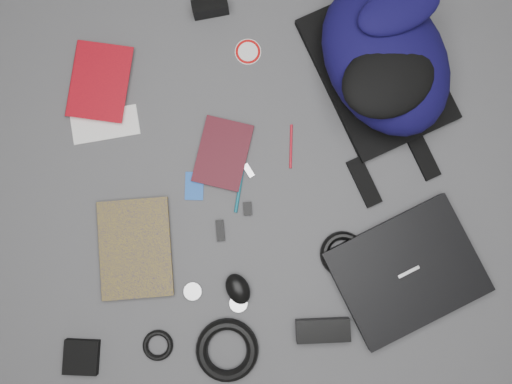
{
  "coord_description": "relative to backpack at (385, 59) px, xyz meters",
  "views": [
    {
      "loc": [
        -0.02,
        -0.1,
        1.38
      ],
      "look_at": [
        0.0,
        0.0,
        0.02
      ],
      "focal_mm": 35.0,
      "sensor_mm": 36.0,
      "label": 1
    }
  ],
  "objects": [
    {
      "name": "ground",
      "position": [
        -0.39,
        -0.29,
        -0.1
      ],
      "size": [
        4.0,
        4.0,
        0.0
      ],
      "primitive_type": "plane",
      "color": "#4F4F51",
      "rests_on": "ground"
    },
    {
      "name": "backpack",
      "position": [
        0.0,
        0.0,
        0.0
      ],
      "size": [
        0.45,
        0.56,
        0.2
      ],
      "primitive_type": null,
      "rotation": [
        0.0,
        0.0,
        0.28
      ],
      "color": "black",
      "rests_on": "ground"
    },
    {
      "name": "laptop",
      "position": [
        -0.02,
        -0.57,
        -0.08
      ],
      "size": [
        0.44,
        0.39,
        0.04
      ],
      "primitive_type": "cube",
      "rotation": [
        0.0,
        0.0,
        0.31
      ],
      "color": "black",
      "rests_on": "ground"
    },
    {
      "name": "textbook_red",
      "position": [
        -0.85,
        0.1,
        -0.09
      ],
      "size": [
        0.22,
        0.26,
        0.02
      ],
      "primitive_type": "imported",
      "rotation": [
        0.0,
        0.0,
        -0.28
      ],
      "color": "maroon",
      "rests_on": "ground"
    },
    {
      "name": "comic_book",
      "position": [
        -0.84,
        -0.39,
        -0.09
      ],
      "size": [
        0.21,
        0.28,
        0.02
      ],
      "primitive_type": "imported",
      "rotation": [
        0.0,
        0.0,
        -0.07
      ],
      "color": "#B59A0C",
      "rests_on": "ground"
    },
    {
      "name": "envelope",
      "position": [
        -0.78,
        -0.04,
        -0.1
      ],
      "size": [
        0.19,
        0.09,
        0.0
      ],
      "primitive_type": "cube",
      "rotation": [
        0.0,
        0.0,
        0.02
      ],
      "color": "white",
      "rests_on": "ground"
    },
    {
      "name": "dvd_case",
      "position": [
        -0.46,
        -0.17,
        -0.09
      ],
      "size": [
        0.2,
        0.23,
        0.02
      ],
      "primitive_type": "cube",
      "rotation": [
        0.0,
        0.0,
        -0.38
      ],
      "color": "#380A12",
      "rests_on": "ground"
    },
    {
      "name": "compact_camera",
      "position": [
        -0.44,
        0.24,
        -0.07
      ],
      "size": [
        0.1,
        0.04,
        0.06
      ],
      "primitive_type": "cube",
      "rotation": [
        0.0,
        0.0,
        0.04
      ],
      "color": "black",
      "rests_on": "ground"
    },
    {
      "name": "sticker_disc",
      "position": [
        -0.35,
        0.11,
        -0.1
      ],
      "size": [
        0.09,
        0.09,
        0.0
      ],
      "primitive_type": "cylinder",
      "rotation": [
        0.0,
        0.0,
        0.32
      ],
      "color": "white",
      "rests_on": "ground"
    },
    {
      "name": "pen_teal",
      "position": [
        -0.43,
        -0.26,
        -0.1
      ],
      "size": [
        0.06,
        0.15,
        0.01
      ],
      "primitive_type": "cylinder",
      "rotation": [
        1.57,
        0.0,
        -0.31
      ],
      "color": "#0C596D",
      "rests_on": "ground"
    },
    {
      "name": "pen_red",
      "position": [
        -0.27,
        -0.18,
        -0.1
      ],
      "size": [
        0.03,
        0.12,
        0.01
      ],
      "primitive_type": "cylinder",
      "rotation": [
        1.57,
        0.0,
        -0.18
      ],
      "color": "#B80E1E",
      "rests_on": "ground"
    },
    {
      "name": "id_badge",
      "position": [
        -0.55,
        -0.25,
        -0.1
      ],
      "size": [
        0.06,
        0.09,
        0.0
      ],
      "primitive_type": "cube",
      "rotation": [
        0.0,
        0.0,
        -0.17
      ],
      "color": "#1850B4",
      "rests_on": "ground"
    },
    {
      "name": "usb_black",
      "position": [
        -0.5,
        -0.38,
        -0.1
      ],
      "size": [
        0.02,
        0.06,
        0.01
      ],
      "primitive_type": "cube",
      "rotation": [
        0.0,
        0.0,
        -0.06
      ],
      "color": "black",
      "rests_on": "ground"
    },
    {
      "name": "usb_silver",
      "position": [
        -0.4,
        -0.23,
        -0.1
      ],
      "size": [
        0.03,
        0.04,
        0.01
      ],
      "primitive_type": "cube",
      "rotation": [
        0.0,
        0.0,
        0.41
      ],
      "color": "silver",
      "rests_on": "ground"
    },
    {
      "name": "key_fob",
      "position": [
        -0.42,
        -0.33,
        -0.09
      ],
      "size": [
        0.03,
        0.04,
        0.01
      ],
      "primitive_type": "cube",
      "rotation": [
        0.0,
        0.0,
        -0.09
      ],
      "color": "black",
      "rests_on": "ground"
    },
    {
      "name": "mouse",
      "position": [
        -0.47,
        -0.54,
        -0.08
      ],
      "size": [
        0.09,
        0.1,
        0.05
      ],
      "primitive_type": "ellipsoid",
      "rotation": [
        0.0,
        0.0,
        0.34
      ],
      "color": "black",
      "rests_on": "ground"
    },
    {
      "name": "headphone_left",
      "position": [
        -0.6,
        -0.53,
        -0.09
      ],
      "size": [
        0.06,
        0.06,
        0.01
      ],
      "primitive_type": "cylinder",
      "rotation": [
        0.0,
        0.0,
        0.2
      ],
      "color": "#A8A8AA",
      "rests_on": "ground"
    },
    {
      "name": "headphone_right",
      "position": [
        -0.48,
        -0.58,
        -0.09
      ],
      "size": [
        0.05,
        0.05,
        0.01
      ],
      "primitive_type": "cylinder",
      "rotation": [
        0.0,
        0.0,
        0.09
      ],
      "color": "silver",
      "rests_on": "ground"
    },
    {
      "name": "cable_coil",
      "position": [
        -0.18,
        -0.49,
        -0.09
      ],
      "size": [
        0.16,
        0.16,
        0.02
      ],
      "primitive_type": "torus",
      "rotation": [
        0.0,
        0.0,
        0.32
      ],
      "color": "black",
      "rests_on": "ground"
    },
    {
      "name": "power_brick",
      "position": [
        -0.26,
        -0.69,
        -0.08
      ],
      "size": [
        0.15,
        0.08,
        0.04
      ],
      "primitive_type": "cube",
      "rotation": [
        0.0,
        0.0,
        -0.11
      ],
      "color": "black",
      "rests_on": "ground"
    },
    {
      "name": "power_cord_coil",
      "position": [
        -0.53,
        -0.7,
        -0.08
      ],
      "size": [
        0.18,
        0.18,
        0.03
      ],
      "primitive_type": "torus",
      "rotation": [
        0.0,
        0.0,
        -0.08
      ],
      "color": "black",
      "rests_on": "ground"
    },
    {
      "name": "pouch",
      "position": [
        -0.92,
        -0.66,
        -0.09
      ],
      "size": [
        0.11,
        0.11,
        0.02
      ],
      "primitive_type": "cube",
      "rotation": [
        0.0,
        0.0,
        -0.19
      ],
      "color": "black",
      "rests_on": "ground"
    },
    {
      "name": "earbud_coil",
      "position": [
        -0.71,
        -0.66,
        -0.09
      ],
      "size": [
        0.11,
        0.11,
        0.02
      ],
      "primitive_type": "torus",
      "rotation": [
        0.0,
        0.0,
        0.4
      ],
      "color": "black",
      "rests_on": "ground"
    }
  ]
}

